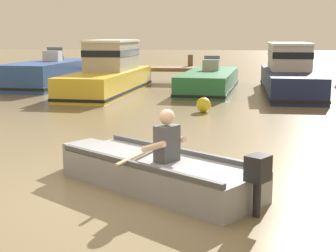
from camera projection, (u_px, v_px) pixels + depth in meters
The scene contains 8 objects.
ground_plane at pixel (139, 189), 7.10m from camera, with size 120.00×120.00×0.00m, color #7A6B4C.
wooden_dock at pixel (67, 68), 22.72m from camera, with size 12.26×1.64×1.26m.
rowboat_with_person at pixel (156, 171), 7.13m from camera, with size 3.36×2.66×1.19m.
moored_boat_blue at pixel (49, 75), 20.70m from camera, with size 2.32×5.76×1.64m.
moored_boat_yellow at pixel (109, 73), 18.52m from camera, with size 2.21×6.70×1.99m.
moored_boat_green at pixel (209, 82), 19.20m from camera, with size 2.31×6.10×1.34m.
moored_boat_navy at pixel (289, 75), 18.32m from camera, with size 1.88×6.80×1.88m.
mooring_buoy at pixel (204, 105), 13.98m from camera, with size 0.43×0.43×0.43m, color yellow.
Camera 1 is at (1.36, -6.68, 2.24)m, focal length 52.14 mm.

